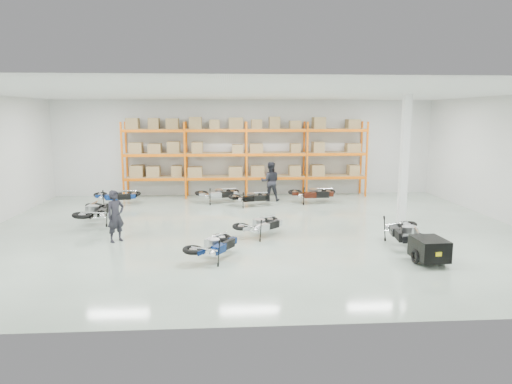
{
  "coord_description": "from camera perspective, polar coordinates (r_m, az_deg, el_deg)",
  "views": [
    {
      "loc": [
        -0.91,
        -14.79,
        3.84
      ],
      "look_at": [
        0.12,
        1.19,
        1.1
      ],
      "focal_mm": 32.0,
      "sensor_mm": 36.0,
      "label": 1
    }
  ],
  "objects": [
    {
      "name": "moto_back_b",
      "position": [
        20.01,
        -4.74,
        0.12
      ],
      "size": [
        1.86,
        1.25,
        1.1
      ],
      "primitive_type": null,
      "rotation": [
        0.0,
        -0.09,
        1.83
      ],
      "color": "#9FA3A8",
      "rests_on": "ground"
    },
    {
      "name": "person_back",
      "position": [
        20.35,
        1.8,
        1.33
      ],
      "size": [
        0.89,
        0.72,
        1.75
      ],
      "primitive_type": "imported",
      "rotation": [
        0.0,
        0.0,
        3.08
      ],
      "color": "black",
      "rests_on": "ground"
    },
    {
      "name": "structural_column",
      "position": [
        16.55,
        18.04,
        3.72
      ],
      "size": [
        0.25,
        0.25,
        4.5
      ],
      "primitive_type": "cube",
      "color": "white",
      "rests_on": "ground"
    },
    {
      "name": "trailer",
      "position": [
        12.73,
        20.84,
        -6.68
      ],
      "size": [
        0.83,
        1.59,
        0.66
      ],
      "rotation": [
        0.0,
        0.0,
        0.06
      ],
      "color": "black",
      "rests_on": "ground"
    },
    {
      "name": "person_left",
      "position": [
        14.45,
        -17.14,
        -2.9
      ],
      "size": [
        0.67,
        0.68,
        1.59
      ],
      "primitive_type": "imported",
      "rotation": [
        0.0,
        0.0,
        0.81
      ],
      "color": "black",
      "rests_on": "ground"
    },
    {
      "name": "moto_black_far_left",
      "position": [
        17.09,
        -19.48,
        -1.85
      ],
      "size": [
        0.99,
        1.93,
        1.23
      ],
      "primitive_type": null,
      "rotation": [
        0.0,
        -0.09,
        3.16
      ],
      "color": "black",
      "rests_on": "ground"
    },
    {
      "name": "moto_back_a",
      "position": [
        20.36,
        -17.03,
        -0.12
      ],
      "size": [
        1.76,
        0.99,
        1.1
      ],
      "primitive_type": null,
      "rotation": [
        0.0,
        -0.09,
        1.66
      ],
      "color": "navy",
      "rests_on": "ground"
    },
    {
      "name": "moto_touring_right",
      "position": [
        14.11,
        18.21,
        -4.26
      ],
      "size": [
        1.14,
        1.92,
        1.17
      ],
      "primitive_type": null,
      "rotation": [
        0.0,
        -0.09,
        -0.14
      ],
      "color": "black",
      "rests_on": "ground"
    },
    {
      "name": "room",
      "position": [
        14.91,
        -0.17,
        3.58
      ],
      "size": [
        18.0,
        18.0,
        18.0
      ],
      "color": "#AFC3B0",
      "rests_on": "ground"
    },
    {
      "name": "moto_silver_left",
      "position": [
        14.44,
        0.56,
        -3.71
      ],
      "size": [
        1.72,
        1.66,
        1.04
      ],
      "primitive_type": null,
      "rotation": [
        0.0,
        -0.09,
        2.3
      ],
      "color": "#AAADB1",
      "rests_on": "ground"
    },
    {
      "name": "pallet_rack",
      "position": [
        21.32,
        -1.24,
        5.45
      ],
      "size": [
        11.28,
        0.98,
        3.62
      ],
      "color": "orange",
      "rests_on": "ground"
    },
    {
      "name": "moto_back_c",
      "position": [
        19.24,
        -0.68,
        -0.35
      ],
      "size": [
        1.7,
        1.1,
        1.02
      ],
      "primitive_type": null,
      "rotation": [
        0.0,
        -0.09,
        1.79
      ],
      "color": "black",
      "rests_on": "ground"
    },
    {
      "name": "moto_blue_centre",
      "position": [
        12.26,
        -5.26,
        -6.18
      ],
      "size": [
        1.54,
        1.79,
        1.04
      ],
      "primitive_type": null,
      "rotation": [
        0.0,
        -0.09,
        2.57
      ],
      "color": "#071949",
      "rests_on": "ground"
    },
    {
      "name": "moto_back_d",
      "position": [
        20.03,
        7.12,
        0.18
      ],
      "size": [
        1.84,
        0.96,
        1.17
      ],
      "primitive_type": null,
      "rotation": [
        0.0,
        -0.09,
        1.61
      ],
      "color": "#3C140C",
      "rests_on": "ground"
    }
  ]
}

